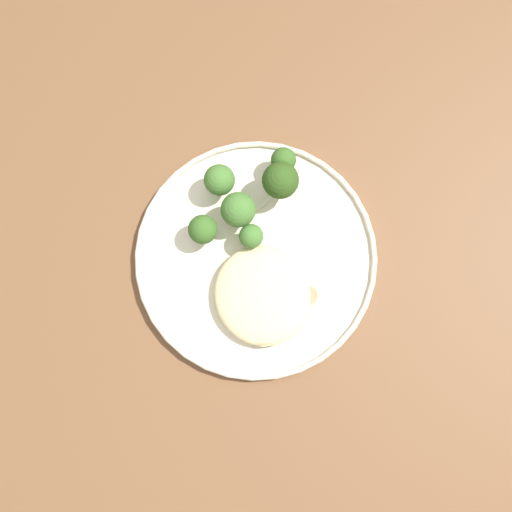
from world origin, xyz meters
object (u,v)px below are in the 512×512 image
object	(u,v)px
seared_scallop_center_golden	(308,296)
broccoli_floret_tall_stalk	(283,161)
broccoli_floret_right_tilted	(238,210)
broccoli_floret_near_rim	(218,181)
dinner_plate	(256,258)
broccoli_floret_front_edge	(280,181)
seared_scallop_left_edge	(240,318)
seared_scallop_on_noodles	(269,318)
seared_scallop_right_edge	(264,335)
broccoli_floret_left_leaning	(251,237)
seared_scallop_half_hidden	(286,292)
broccoli_floret_rear_charred	(203,230)

from	to	relation	value
seared_scallop_center_golden	broccoli_floret_tall_stalk	size ratio (longest dim) A/B	0.49
broccoli_floret_right_tilted	broccoli_floret_near_rim	xyz separation A→B (m)	(0.04, 0.01, -0.01)
dinner_plate	broccoli_floret_near_rim	bearing A→B (deg)	6.83
broccoli_floret_front_edge	seared_scallop_left_edge	bearing A→B (deg)	142.66
seared_scallop_on_noodles	broccoli_floret_tall_stalk	distance (m)	0.19
broccoli_floret_near_rim	broccoli_floret_front_edge	size ratio (longest dim) A/B	0.81
dinner_plate	broccoli_floret_tall_stalk	distance (m)	0.12
seared_scallop_right_edge	broccoli_floret_front_edge	bearing A→B (deg)	-27.03
broccoli_floret_left_leaning	seared_scallop_left_edge	bearing A→B (deg)	151.54
seared_scallop_right_edge	broccoli_floret_near_rim	size ratio (longest dim) A/B	0.50
seared_scallop_center_golden	broccoli_floret_front_edge	world-z (taller)	broccoli_floret_front_edge
seared_scallop_center_golden	broccoli_floret_near_rim	size ratio (longest dim) A/B	0.45
seared_scallop_half_hidden	broccoli_floret_tall_stalk	bearing A→B (deg)	-19.85
broccoli_floret_front_edge	broccoli_floret_rear_charred	bearing A→B (deg)	100.77
dinner_plate	broccoli_floret_near_rim	world-z (taller)	broccoli_floret_near_rim
broccoli_floret_tall_stalk	seared_scallop_on_noodles	bearing A→B (deg)	153.72
seared_scallop_right_edge	broccoli_floret_tall_stalk	world-z (taller)	broccoli_floret_tall_stalk
broccoli_floret_right_tilted	broccoli_floret_rear_charred	bearing A→B (deg)	96.66
seared_scallop_half_hidden	seared_scallop_left_edge	distance (m)	0.06
dinner_plate	seared_scallop_left_edge	distance (m)	0.08
seared_scallop_right_edge	seared_scallop_on_noodles	world-z (taller)	same
broccoli_floret_right_tilted	broccoli_floret_rear_charred	xyz separation A→B (m)	(-0.01, 0.05, -0.01)
seared_scallop_center_golden	broccoli_floret_left_leaning	xyz separation A→B (m)	(0.09, 0.04, 0.02)
seared_scallop_left_edge	broccoli_floret_front_edge	size ratio (longest dim) A/B	0.34
seared_scallop_right_edge	broccoli_floret_left_leaning	size ratio (longest dim) A/B	0.59
seared_scallop_center_golden	broccoli_floret_near_rim	world-z (taller)	broccoli_floret_near_rim
broccoli_floret_near_rim	broccoli_floret_right_tilted	bearing A→B (deg)	-167.19
seared_scallop_on_noodles	seared_scallop_half_hidden	bearing A→B (deg)	-54.69
broccoli_floret_right_tilted	seared_scallop_on_noodles	bearing A→B (deg)	175.20
broccoli_floret_rear_charred	broccoli_floret_tall_stalk	distance (m)	0.13
seared_scallop_center_golden	broccoli_floret_tall_stalk	distance (m)	0.16
seared_scallop_half_hidden	broccoli_floret_front_edge	xyz separation A→B (m)	(0.12, -0.04, 0.03)
broccoli_floret_right_tilted	broccoli_floret_near_rim	distance (m)	0.04
dinner_plate	broccoli_floret_right_tilted	world-z (taller)	broccoli_floret_right_tilted
seared_scallop_center_golden	broccoli_floret_near_rim	xyz separation A→B (m)	(0.16, 0.05, 0.02)
seared_scallop_half_hidden	broccoli_floret_near_rim	distance (m)	0.15
dinner_plate	seared_scallop_right_edge	xyz separation A→B (m)	(-0.09, 0.02, 0.01)
broccoli_floret_near_rim	broccoli_floret_tall_stalk	bearing A→B (deg)	-92.53
seared_scallop_on_noodles	broccoli_floret_right_tilted	distance (m)	0.13
seared_scallop_on_noodles	broccoli_floret_left_leaning	bearing A→B (deg)	-8.57
seared_scallop_left_edge	broccoli_floret_near_rim	world-z (taller)	broccoli_floret_near_rim
broccoli_floret_front_edge	seared_scallop_on_noodles	bearing A→B (deg)	154.23
broccoli_floret_rear_charred	seared_scallop_half_hidden	bearing A→B (deg)	-147.14
broccoli_floret_rear_charred	broccoli_floret_tall_stalk	bearing A→B (deg)	-69.27
seared_scallop_center_golden	broccoli_floret_tall_stalk	xyz separation A→B (m)	(0.16, -0.03, 0.02)
dinner_plate	broccoli_floret_rear_charred	size ratio (longest dim) A/B	6.05
broccoli_floret_front_edge	seared_scallop_half_hidden	bearing A→B (deg)	162.22
seared_scallop_center_golden	seared_scallop_right_edge	size ratio (longest dim) A/B	0.89
seared_scallop_on_noodles	broccoli_floret_right_tilted	world-z (taller)	broccoli_floret_right_tilted
seared_scallop_on_noodles	broccoli_floret_tall_stalk	bearing A→B (deg)	-26.28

